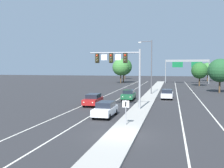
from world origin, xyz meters
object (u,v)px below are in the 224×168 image
at_px(car_receding_silver, 167,94).
at_px(tree_far_right_b, 208,69).
at_px(median_sign_post, 126,109).
at_px(tree_far_left_c, 123,67).
at_px(highway_sign_gantry, 187,64).
at_px(tree_far_right_a, 200,71).
at_px(tree_far_left_a, 125,69).
at_px(tree_far_left_b, 121,67).
at_px(overhead_signal_mast, 122,65).
at_px(car_oncoming_red, 93,100).
at_px(tree_far_right_c, 220,70).
at_px(car_oncoming_green, 129,95).
at_px(street_lamp_median, 150,64).
at_px(car_oncoming_white, 105,109).

xyz_separation_m(car_receding_silver, tree_far_right_b, (13.26, 56.84, 3.56)).
bearing_deg(median_sign_post, tree_far_left_c, 100.62).
relative_size(highway_sign_gantry, tree_far_right_a, 2.07).
bearing_deg(tree_far_left_a, tree_far_left_b, -82.49).
height_order(overhead_signal_mast, car_oncoming_red, overhead_signal_mast).
height_order(highway_sign_gantry, tree_far_right_a, highway_sign_gantry).
bearing_deg(tree_far_left_c, tree_far_right_c, -48.44).
relative_size(overhead_signal_mast, car_oncoming_red, 1.60).
relative_size(median_sign_post, tree_far_right_c, 0.32).
relative_size(car_oncoming_green, tree_far_left_a, 0.68).
bearing_deg(car_receding_silver, median_sign_post, -98.53).
bearing_deg(tree_far_right_a, overhead_signal_mast, -106.99).
bearing_deg(car_oncoming_green, overhead_signal_mast, -85.78).
xyz_separation_m(car_oncoming_red, car_oncoming_green, (3.67, 7.11, 0.00)).
xyz_separation_m(car_oncoming_green, tree_far_right_b, (19.17, 59.51, 3.56)).
relative_size(street_lamp_median, car_oncoming_white, 2.23).
height_order(median_sign_post, tree_far_right_b, tree_far_right_b).
height_order(car_receding_silver, tree_far_left_a, tree_far_left_a).
relative_size(overhead_signal_mast, car_receding_silver, 1.60).
distance_m(car_oncoming_white, tree_far_left_b, 57.11).
xyz_separation_m(car_receding_silver, tree_far_left_c, (-14.73, 40.74, 4.40)).
xyz_separation_m(car_oncoming_white, car_oncoming_red, (-3.57, 7.27, 0.00)).
xyz_separation_m(tree_far_right_b, tree_far_right_a, (-5.25, -25.55, -0.20)).
bearing_deg(car_receding_silver, car_oncoming_white, -109.44).
height_order(car_oncoming_green, tree_far_right_c, tree_far_right_c).
bearing_deg(tree_far_right_c, car_oncoming_green, -136.15).
xyz_separation_m(overhead_signal_mast, car_oncoming_white, (-0.79, -5.04, -4.64)).
height_order(car_receding_silver, tree_far_right_c, tree_far_right_c).
distance_m(tree_far_right_b, tree_far_left_a, 33.97).
height_order(car_oncoming_white, car_oncoming_red, same).
relative_size(median_sign_post, street_lamp_median, 0.22).
height_order(overhead_signal_mast, tree_far_left_c, tree_far_left_c).
bearing_deg(highway_sign_gantry, street_lamp_median, -103.53).
xyz_separation_m(tree_far_right_c, tree_far_left_c, (-24.84, 28.01, 0.74)).
distance_m(car_receding_silver, tree_far_right_a, 32.47).
relative_size(car_oncoming_white, car_oncoming_red, 1.00).
relative_size(car_oncoming_green, highway_sign_gantry, 0.34).
bearing_deg(tree_far_left_a, car_oncoming_white, -81.23).
distance_m(overhead_signal_mast, tree_far_left_a, 80.58).
distance_m(car_oncoming_white, tree_far_left_a, 85.49).
relative_size(tree_far_right_a, tree_far_left_b, 0.83).
height_order(street_lamp_median, tree_far_right_a, street_lamp_median).
bearing_deg(tree_far_right_a, tree_far_right_c, -83.55).
distance_m(tree_far_right_c, tree_far_left_c, 37.45).
xyz_separation_m(median_sign_post, tree_far_right_a, (11.16, 52.31, 2.60)).
relative_size(median_sign_post, tree_far_right_a, 0.34).
distance_m(car_oncoming_green, car_receding_silver, 6.49).
bearing_deg(car_oncoming_red, car_oncoming_green, 62.69).
xyz_separation_m(tree_far_right_b, tree_far_left_a, (-32.30, 10.53, -0.07)).
bearing_deg(median_sign_post, tree_far_right_c, 68.55).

